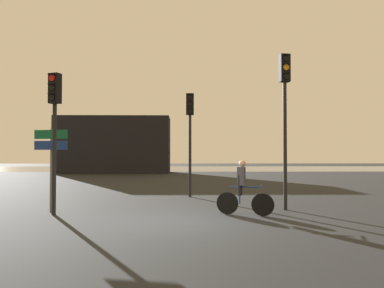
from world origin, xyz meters
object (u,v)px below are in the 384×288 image
at_px(cyclist, 243,187).
at_px(traffic_light_near_right, 285,103).
at_px(direction_sign_post, 51,154).
at_px(traffic_light_center, 190,125).
at_px(distant_building, 114,145).
at_px(traffic_light_near_left, 55,116).

bearing_deg(cyclist, traffic_light_near_right, 142.10).
relative_size(direction_sign_post, cyclist, 1.60).
height_order(traffic_light_center, traffic_light_near_right, traffic_light_near_right).
distance_m(distant_building, cyclist, 26.13).
bearing_deg(traffic_light_center, traffic_light_near_right, 132.12).
bearing_deg(traffic_light_near_right, direction_sign_post, -5.36).
relative_size(traffic_light_center, cyclist, 2.68).
relative_size(traffic_light_near_right, cyclist, 3.11).
bearing_deg(direction_sign_post, distant_building, -72.86).
height_order(distant_building, direction_sign_post, distant_building).
relative_size(traffic_light_near_right, direction_sign_post, 1.94).
xyz_separation_m(traffic_light_near_left, direction_sign_post, (-0.28, 0.53, -1.14)).
distance_m(distant_building, traffic_light_center, 21.18).
relative_size(distant_building, traffic_light_center, 2.42).
relative_size(distant_building, cyclist, 6.48).
height_order(traffic_light_center, direction_sign_post, traffic_light_center).
relative_size(traffic_light_near_right, traffic_light_near_left, 1.20).
xyz_separation_m(direction_sign_post, cyclist, (5.87, -0.68, -0.97)).
bearing_deg(traffic_light_center, traffic_light_near_left, 50.64).
distance_m(distant_building, traffic_light_near_right, 25.72).
xyz_separation_m(traffic_light_near_right, direction_sign_post, (-7.40, -0.29, -1.67)).
relative_size(traffic_light_near_left, direction_sign_post, 1.62).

